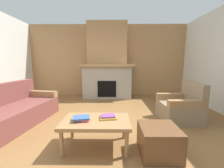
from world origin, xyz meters
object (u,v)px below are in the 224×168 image
(coffee_table, at_px, (96,123))
(armchair, at_px, (181,108))
(couch, at_px, (13,111))
(fireplace, at_px, (107,66))
(ottoman, at_px, (159,140))

(coffee_table, bearing_deg, armchair, 29.55)
(couch, distance_m, coffee_table, 1.95)
(fireplace, bearing_deg, ottoman, -75.51)
(coffee_table, bearing_deg, couch, 157.30)
(coffee_table, relative_size, ottoman, 1.92)
(coffee_table, bearing_deg, ottoman, -10.80)
(coffee_table, xyz_separation_m, ottoman, (0.89, -0.17, -0.18))
(fireplace, height_order, couch, fireplace)
(fireplace, bearing_deg, armchair, -51.42)
(fireplace, distance_m, armchair, 2.88)
(couch, xyz_separation_m, ottoman, (2.69, -0.92, -0.09))
(fireplace, bearing_deg, couch, -127.52)
(armchair, distance_m, ottoman, 1.45)
(couch, xyz_separation_m, coffee_table, (1.80, -0.75, 0.09))
(fireplace, xyz_separation_m, armchair, (1.71, -2.15, -0.87))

